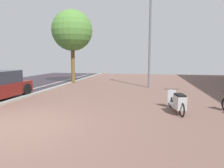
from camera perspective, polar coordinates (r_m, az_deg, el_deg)
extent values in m
cube|color=brown|center=(5.42, 22.59, -14.36)|extent=(14.40, 40.00, 0.05)
torus|color=black|center=(7.17, 18.95, -6.82)|extent=(0.14, 0.50, 0.50)
torus|color=black|center=(8.39, 16.04, -4.69)|extent=(0.14, 0.50, 0.50)
cube|color=#ACADAD|center=(7.78, 17.37, -5.84)|extent=(0.41, 0.78, 0.08)
cube|color=#ACADAD|center=(7.34, 18.42, -4.87)|extent=(0.40, 0.63, 0.44)
cube|color=black|center=(7.29, 18.49, -2.93)|extent=(0.35, 0.57, 0.06)
cylinder|color=#ACADAD|center=(8.32, 16.14, -3.04)|extent=(0.09, 0.13, 0.51)
cube|color=#ACADAD|center=(8.25, 16.28, -3.29)|extent=(0.33, 0.14, 0.50)
cylinder|color=black|center=(8.26, 16.25, -1.37)|extent=(0.52, 0.13, 0.03)
cylinder|color=black|center=(11.37, -22.82, -1.47)|extent=(0.20, 0.62, 0.62)
cylinder|color=slate|center=(13.53, 10.52, 11.07)|extent=(0.14, 0.14, 5.70)
cylinder|color=brown|center=(16.04, -10.87, 5.49)|extent=(0.28, 0.28, 2.93)
sphere|color=#508438|center=(16.17, -11.09, 14.50)|extent=(3.05, 3.05, 3.05)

